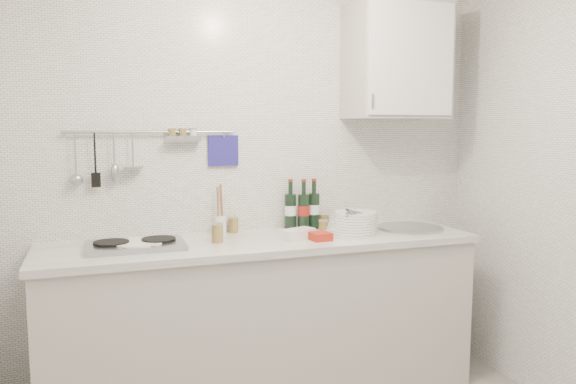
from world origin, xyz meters
The scene contains 14 objects.
back_wall centered at (0.00, 1.40, 1.25)m, with size 3.00×0.02×2.50m, color silver.
counter centered at (0.01, 1.10, 0.43)m, with size 2.44×0.64×0.96m.
wall_rail centered at (-0.60, 1.37, 1.43)m, with size 0.98×0.09×0.34m.
wall_cabinet centered at (0.90, 1.22, 1.95)m, with size 0.60×0.38×0.70m.
plate_stack_hob centered at (-0.69, 1.08, 0.94)m, with size 0.28×0.28×0.04m.
plate_stack_sink centered at (0.55, 1.09, 0.98)m, with size 0.33×0.32×0.14m.
wine_bottles centered at (0.32, 1.31, 1.07)m, with size 0.22×0.11×0.31m.
butter_dish centered at (0.18, 1.04, 0.95)m, with size 0.19×0.10×0.06m, color white.
strawberry_punnet centered at (0.29, 0.97, 0.94)m, with size 0.11×0.11×0.04m, color red.
utensil_crock centered at (-0.20, 1.31, 0.99)m, with size 0.07×0.07×0.30m.
jar_a centered at (-0.11, 1.35, 0.97)m, with size 0.06×0.06×0.10m.
jar_b centered at (0.47, 1.34, 0.96)m, with size 0.07×0.07×0.08m.
jar_c centered at (0.39, 1.17, 0.96)m, with size 0.06×0.06×0.08m.
jar_d centered at (-0.26, 1.10, 0.97)m, with size 0.07×0.07×0.10m.
Camera 1 is at (-0.90, -1.88, 1.55)m, focal length 35.00 mm.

